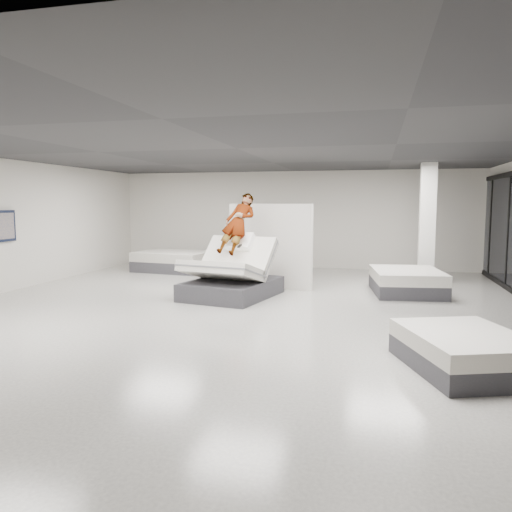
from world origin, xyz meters
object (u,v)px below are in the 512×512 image
Objects in this scene: flat_bed_right_near at (465,351)px; divider_panel at (270,246)px; hero_bed at (231,278)px; flat_bed_left_far at (175,261)px; column at (427,224)px; flat_bed_right_far at (407,282)px; remote at (240,246)px; wall_poster at (1,226)px; person at (238,236)px.

divider_panel is at bearing 123.68° from flat_bed_right_near.
hero_bed is at bearing -93.63° from divider_panel.
column is (7.53, -0.67, 1.29)m from flat_bed_left_far.
flat_bed_right_far is at bearing -108.40° from column.
hero_bed is 5.66m from column.
flat_bed_left_far is at bearing 127.83° from hero_bed.
remote is 0.06× the size of flat_bed_right_far.
divider_panel is at bearing 21.21° from wall_poster.
remote is at bearing -15.71° from hero_bed.
person reaches higher than flat_bed_left_far.
flat_bed_right_far is at bearing 20.64° from hero_bed.
hero_bed is 4.94m from flat_bed_left_far.
person is 0.46m from remote.
person is 11.80× the size of remote.
divider_panel is 1.05× the size of flat_bed_right_far.
person is at bearing 11.30° from wall_poster.
flat_bed_right_near is (3.77, -5.66, -0.82)m from divider_panel.
flat_bed_right_far is at bearing 13.51° from wall_poster.
divider_panel is at bearing -156.99° from column.
remote is (0.21, -0.06, 0.73)m from hero_bed.
column reaches higher than remote.
flat_bed_left_far is (-3.58, 2.34, -0.75)m from divider_panel.
person reaches higher than wall_poster.
person is (0.07, 0.33, 0.93)m from hero_bed.
person reaches higher than flat_bed_right_near.
divider_panel is at bearing 89.55° from remote.
person is 0.67× the size of flat_bed_left_far.
divider_panel reaches higher than hero_bed.
column is at bearing 49.09° from remote.
column reaches higher than person.
hero_bed is at bearing 175.90° from remote.
hero_bed reaches higher than flat_bed_left_far.
wall_poster is at bearing -158.07° from column.
wall_poster is at bearing -117.29° from flat_bed_left_far.
column is at bearing 44.81° from person.
flat_bed_right_near is (0.41, -5.58, -0.04)m from flat_bed_right_far.
hero_bed is 1.53× the size of person.
hero_bed reaches higher than flat_bed_right_near.
divider_panel is 4.35m from flat_bed_left_far.
remote is 5.42m from column.
wall_poster reaches higher than flat_bed_left_far.
flat_bed_right_far is (3.70, 1.54, -0.90)m from remote.
flat_bed_right_near is at bearing -32.90° from remote.
divider_panel is 6.85m from flat_bed_right_near.
person is 0.71× the size of divider_panel.
flat_bed_right_near is at bearing -18.84° from wall_poster.
hero_bed reaches higher than remote.
flat_bed_right_far reaches higher than flat_bed_right_near.
remote is at bearing -142.52° from column.
divider_panel reaches higher than remote.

